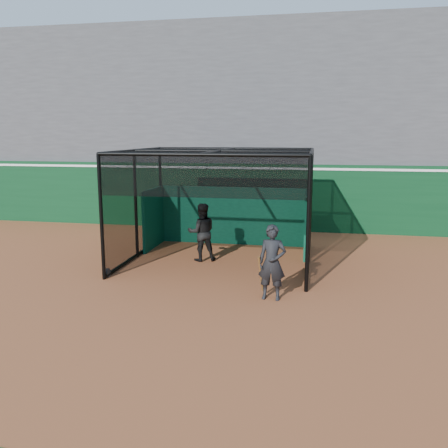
# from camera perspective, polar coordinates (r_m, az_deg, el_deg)

# --- Properties ---
(ground) EXTENTS (120.00, 120.00, 0.00)m
(ground) POSITION_cam_1_polar(r_m,az_deg,el_deg) (10.48, -7.07, -9.39)
(ground) COLOR #97502C
(ground) RESTS_ON ground
(outfield_wall) EXTENTS (50.00, 0.50, 2.50)m
(outfield_wall) POSITION_cam_1_polar(r_m,az_deg,el_deg) (18.26, 1.07, 3.49)
(outfield_wall) COLOR #0A391A
(outfield_wall) RESTS_ON ground
(grandstand) EXTENTS (50.00, 7.85, 8.95)m
(grandstand) POSITION_cam_1_polar(r_m,az_deg,el_deg) (21.86, 2.84, 13.05)
(grandstand) COLOR #4C4C4F
(grandstand) RESTS_ON ground
(batting_cage) EXTENTS (5.11, 4.68, 3.13)m
(batting_cage) POSITION_cam_1_polar(r_m,az_deg,el_deg) (13.42, -0.51, 2.04)
(batting_cage) COLOR black
(batting_cage) RESTS_ON ground
(batter) EXTENTS (0.98, 0.88, 1.67)m
(batter) POSITION_cam_1_polar(r_m,az_deg,el_deg) (13.58, -2.70, -0.99)
(batter) COLOR black
(batter) RESTS_ON ground
(on_deck_player) EXTENTS (0.64, 0.44, 1.67)m
(on_deck_player) POSITION_cam_1_polar(r_m,az_deg,el_deg) (10.44, 5.79, -4.64)
(on_deck_player) COLOR black
(on_deck_player) RESTS_ON ground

